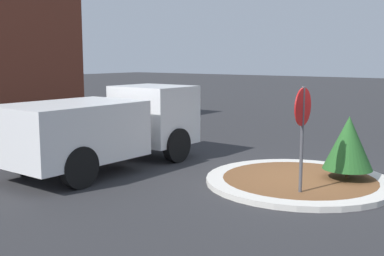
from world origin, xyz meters
The scene contains 5 objects.
ground_plane centered at (0.00, 0.00, 0.00)m, with size 120.00×120.00×0.00m, color #2D2D30.
traffic_island centered at (0.00, 0.00, 0.06)m, with size 4.32×4.32×0.13m.
stop_sign centered at (-1.06, -0.49, 1.63)m, with size 0.78×0.07×2.33m.
island_shrub centered at (0.63, -0.91, 0.97)m, with size 1.13×1.13×1.46m.
utility_truck centered at (-1.50, 4.76, 1.14)m, with size 5.59×2.37×2.09m.
Camera 1 is at (-10.28, -4.38, 2.92)m, focal length 45.00 mm.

